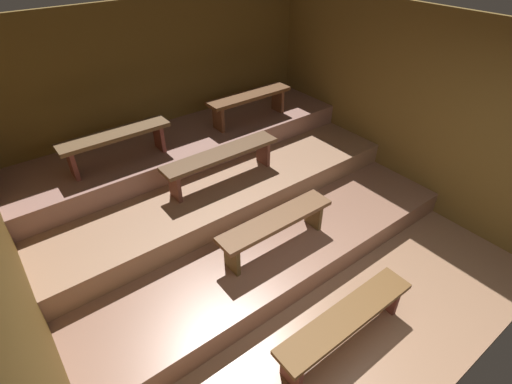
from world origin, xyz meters
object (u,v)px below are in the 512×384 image
bench_lower_center (276,224)px  bench_upper_right (249,100)px  bench_floor_center (346,320)px  bench_middle_center (221,158)px  bench_upper_left (116,139)px

bench_lower_center → bench_upper_right: size_ratio=1.07×
bench_floor_center → bench_upper_right: size_ratio=1.18×
bench_floor_center → bench_middle_center: 2.47m
bench_upper_right → bench_upper_left: bearing=180.0°
bench_lower_center → bench_middle_center: bearing=87.5°
bench_lower_center → bench_upper_right: 2.26m
bench_floor_center → bench_upper_left: (-0.85, 3.13, 0.89)m
bench_lower_center → bench_upper_right: (1.06, 1.91, 0.59)m
bench_floor_center → bench_upper_left: bench_upper_left is taller
bench_lower_center → bench_middle_center: bench_middle_center is taller
bench_middle_center → bench_upper_left: size_ratio=1.19×
bench_upper_left → bench_upper_right: (2.05, 0.00, 0.00)m
bench_middle_center → bench_upper_right: (1.01, 0.74, 0.29)m
bench_lower_center → bench_upper_left: size_ratio=1.07×
bench_upper_left → bench_upper_right: bearing=0.0°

